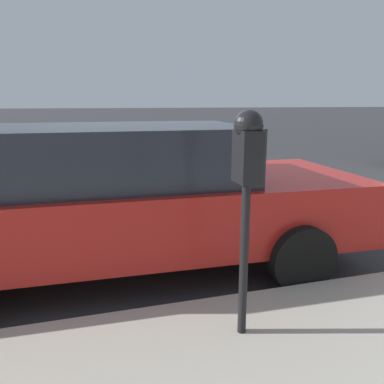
% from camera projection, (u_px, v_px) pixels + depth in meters
% --- Properties ---
extents(ground_plane, '(220.00, 220.00, 0.00)m').
position_uv_depth(ground_plane, '(135.00, 231.00, 5.16)').
color(ground_plane, '#333335').
extents(parking_meter, '(0.21, 0.19, 1.57)m').
position_uv_depth(parking_meter, '(247.00, 168.00, 2.42)').
color(parking_meter, black).
rests_on(parking_meter, sidewalk).
extents(car_red, '(2.13, 5.03, 1.51)m').
position_uv_depth(car_red, '(120.00, 196.00, 3.85)').
color(car_red, '#B21E19').
rests_on(car_red, ground_plane).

